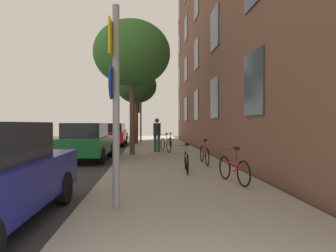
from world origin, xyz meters
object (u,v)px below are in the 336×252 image
(bicycle_1, at_px, (186,161))
(car_3, at_px, (117,131))
(car_2, at_px, (112,134))
(bicycle_3, at_px, (166,144))
(car_1, at_px, (86,141))
(tree_far, at_px, (136,86))
(tree_near, at_px, (132,54))
(sign_post, at_px, (115,94))
(pedestrian_0, at_px, (157,133))
(bicycle_4, at_px, (170,141))
(traffic_light, at_px, (140,115))
(bicycle_2, at_px, (204,154))
(bicycle_0, at_px, (234,169))

(bicycle_1, xyz_separation_m, car_3, (-4.22, 20.57, 0.38))
(bicycle_1, height_order, car_2, car_2)
(bicycle_3, distance_m, car_3, 14.72)
(car_1, bearing_deg, car_3, 91.35)
(tree_far, xyz_separation_m, car_3, (-2.21, 7.46, -3.58))
(car_1, distance_m, car_2, 8.33)
(tree_near, relative_size, bicycle_3, 3.72)
(sign_post, relative_size, car_3, 0.79)
(tree_near, relative_size, pedestrian_0, 3.63)
(pedestrian_0, relative_size, car_3, 0.40)
(tree_near, bearing_deg, bicycle_4, 63.41)
(tree_near, relative_size, bicycle_4, 3.90)
(traffic_light, bearing_deg, bicycle_3, -79.52)
(car_1, bearing_deg, bicycle_3, 34.76)
(traffic_light, bearing_deg, bicycle_2, -78.48)
(bicycle_3, height_order, pedestrian_0, pedestrian_0)
(sign_post, height_order, traffic_light, sign_post)
(car_1, bearing_deg, tree_near, 34.35)
(tree_far, distance_m, bicycle_3, 7.96)
(bicycle_1, bearing_deg, traffic_light, 96.92)
(traffic_light, xyz_separation_m, bicycle_2, (2.72, -13.36, -1.86))
(sign_post, relative_size, bicycle_4, 2.14)
(bicycle_4, bearing_deg, bicycle_0, -86.59)
(bicycle_4, relative_size, car_1, 0.41)
(bicycle_2, bearing_deg, car_3, 105.17)
(traffic_light, bearing_deg, tree_far, -95.31)
(bicycle_4, relative_size, car_3, 0.37)
(sign_post, bearing_deg, bicycle_4, 81.29)
(bicycle_0, distance_m, bicycle_1, 1.95)
(traffic_light, relative_size, bicycle_4, 1.96)
(bicycle_1, height_order, bicycle_2, bicycle_2)
(sign_post, distance_m, car_3, 24.47)
(car_2, bearing_deg, bicycle_2, -66.28)
(bicycle_2, bearing_deg, sign_post, -116.06)
(sign_post, distance_m, car_2, 16.15)
(traffic_light, bearing_deg, car_3, 113.46)
(bicycle_1, relative_size, bicycle_3, 0.91)
(bicycle_3, height_order, car_3, car_3)
(bicycle_4, bearing_deg, bicycle_3, -99.01)
(traffic_light, xyz_separation_m, tree_near, (-0.10, -9.85, 2.63))
(bicycle_2, bearing_deg, bicycle_3, 103.41)
(bicycle_3, xyz_separation_m, car_2, (-3.51, 5.83, 0.33))
(sign_post, height_order, bicycle_1, sign_post)
(bicycle_0, relative_size, bicycle_4, 0.96)
(sign_post, height_order, bicycle_4, sign_post)
(bicycle_1, bearing_deg, pedestrian_0, 95.96)
(pedestrian_0, xyz_separation_m, car_3, (-3.53, 14.02, -0.29))
(tree_near, bearing_deg, bicycle_0, -67.35)
(bicycle_1, xyz_separation_m, bicycle_3, (-0.23, 6.40, 0.04))
(bicycle_0, relative_size, bicycle_2, 0.92)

